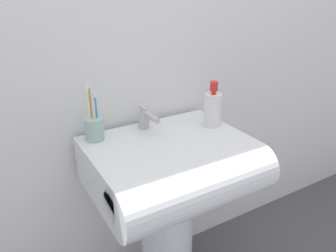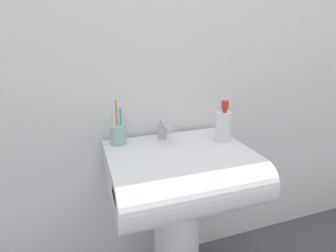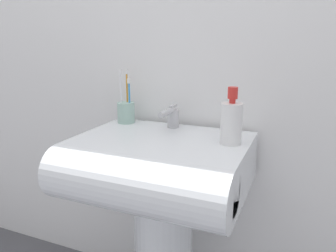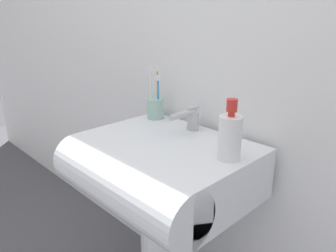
{
  "view_description": "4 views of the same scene",
  "coord_description": "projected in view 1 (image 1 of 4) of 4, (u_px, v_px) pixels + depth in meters",
  "views": [
    {
      "loc": [
        -0.55,
        -0.95,
        1.3
      ],
      "look_at": [
        0.01,
        0.01,
        0.82
      ],
      "focal_mm": 35.0,
      "sensor_mm": 36.0,
      "label": 1
    },
    {
      "loc": [
        -0.37,
        -0.96,
        1.21
      ],
      "look_at": [
        -0.04,
        0.01,
        0.87
      ],
      "focal_mm": 28.0,
      "sensor_mm": 36.0,
      "label": 2
    },
    {
      "loc": [
        0.45,
        -1.0,
        1.1
      ],
      "look_at": [
        0.03,
        -0.02,
        0.82
      ],
      "focal_mm": 35.0,
      "sensor_mm": 36.0,
      "label": 3
    },
    {
      "loc": [
        0.76,
        -0.74,
        1.19
      ],
      "look_at": [
        0.02,
        -0.02,
        0.83
      ],
      "focal_mm": 35.0,
      "sensor_mm": 36.0,
      "label": 4
    }
  ],
  "objects": [
    {
      "name": "soap_bottle",
      "position": [
        213.0,
        109.0,
        1.33
      ],
      "size": [
        0.07,
        0.07,
        0.19
      ],
      "color": "white",
      "rests_on": "sink_basin"
    },
    {
      "name": "sink_pedestal",
      "position": [
        167.0,
        239.0,
        1.41
      ],
      "size": [
        0.22,
        0.22,
        0.59
      ],
      "primitive_type": "cylinder",
      "color": "white",
      "rests_on": "ground"
    },
    {
      "name": "wall_back",
      "position": [
        134.0,
        14.0,
        1.25
      ],
      "size": [
        5.0,
        0.05,
        2.4
      ],
      "primitive_type": "cube",
      "color": "white",
      "rests_on": "ground"
    },
    {
      "name": "sink_basin",
      "position": [
        175.0,
        168.0,
        1.21
      ],
      "size": [
        0.59,
        0.5,
        0.18
      ],
      "color": "white",
      "rests_on": "sink_pedestal"
    },
    {
      "name": "faucet",
      "position": [
        145.0,
        118.0,
        1.3
      ],
      "size": [
        0.04,
        0.15,
        0.09
      ],
      "color": "#B7B7BC",
      "rests_on": "sink_basin"
    },
    {
      "name": "toothbrush_cup",
      "position": [
        94.0,
        128.0,
        1.21
      ],
      "size": [
        0.07,
        0.07,
        0.22
      ],
      "color": "#99BFB2",
      "rests_on": "sink_basin"
    }
  ]
}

